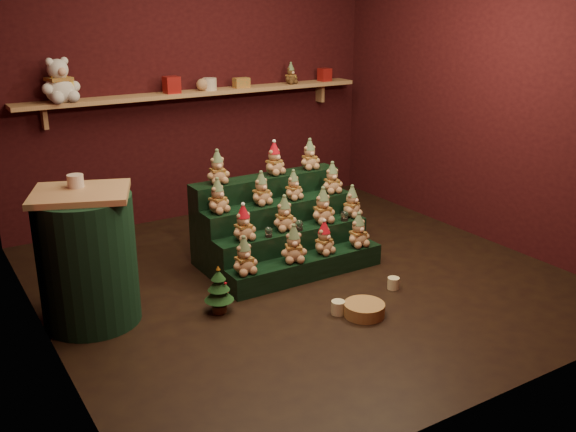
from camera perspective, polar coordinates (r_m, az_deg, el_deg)
ground at (r=5.34m, az=1.16°, el=-5.50°), size 4.00×4.00×0.00m
back_wall at (r=6.72m, az=-8.48°, el=11.82°), size 4.00×0.10×2.80m
front_wall at (r=3.43m, az=20.27°, el=4.16°), size 4.00×0.10×2.80m
left_wall at (r=4.20m, az=-23.08°, el=6.34°), size 0.10×4.00×2.80m
right_wall at (r=6.27m, az=17.48°, el=10.67°), size 0.10×4.00×2.80m
back_shelf at (r=6.58m, az=-7.81°, el=10.76°), size 3.60×0.26×0.24m
riser_tier_front at (r=5.31m, az=1.66°, el=-4.57°), size 1.40×0.22×0.18m
riser_tier_midfront at (r=5.45m, az=0.39°, el=-2.92°), size 1.40×0.22×0.36m
riser_tier_midback at (r=5.59m, az=-0.80°, el=-1.36°), size 1.40×0.22×0.54m
riser_tier_back at (r=5.74m, az=-1.94°, el=0.13°), size 1.40×0.22×0.72m
teddy_0 at (r=4.93m, az=-3.93°, el=-3.53°), size 0.22×0.20×0.29m
teddy_1 at (r=5.14m, az=0.50°, el=-2.47°), size 0.27×0.26×0.30m
teddy_2 at (r=5.31m, az=3.22°, el=-1.95°), size 0.24×0.23×0.28m
teddy_3 at (r=5.49m, az=6.27°, el=-1.24°), size 0.21×0.19×0.29m
teddy_4 at (r=5.11m, az=-3.99°, el=-0.61°), size 0.22×0.20×0.28m
teddy_5 at (r=5.32m, az=-0.33°, el=0.24°), size 0.23×0.21×0.29m
teddy_6 at (r=5.50m, az=3.11°, el=0.94°), size 0.22×0.20×0.30m
teddy_7 at (r=5.68m, az=5.69°, el=1.30°), size 0.25×0.24×0.27m
teddy_8 at (r=5.22m, az=-6.28°, el=1.79°), size 0.25×0.24×0.28m
teddy_9 at (r=5.40m, az=-2.40°, el=2.47°), size 0.23×0.21×0.28m
teddy_10 at (r=5.54m, az=0.48°, el=2.76°), size 0.21×0.20×0.25m
teddy_11 at (r=5.74m, az=3.94°, el=3.40°), size 0.21×0.19×0.27m
teddy_12 at (r=5.40m, az=-6.29°, el=4.34°), size 0.21×0.20×0.28m
teddy_13 at (r=5.65m, az=-1.24°, el=5.13°), size 0.25×0.23×0.28m
teddy_14 at (r=5.83m, az=1.93°, el=5.49°), size 0.20×0.18×0.27m
snow_globe_a at (r=5.19m, az=-1.73°, el=-1.43°), size 0.06×0.06×0.08m
snow_globe_b at (r=5.33m, az=0.99°, el=-0.82°), size 0.07×0.07×0.09m
snow_globe_c at (r=5.59m, az=5.05°, el=0.04°), size 0.07×0.07×0.09m
side_table at (r=4.69m, az=-17.41°, el=-3.61°), size 0.78×0.72×0.97m
table_ornament at (r=4.61m, az=-18.38°, el=2.98°), size 0.11×0.11×0.09m
mini_christmas_tree at (r=4.74m, az=-6.17°, el=-6.52°), size 0.22×0.22×0.37m
mug_left at (r=4.75m, az=4.47°, el=-8.11°), size 0.10×0.10×0.10m
mug_right at (r=5.19m, az=9.35°, el=-5.92°), size 0.09×0.09×0.09m
wicker_basket at (r=4.75m, az=6.79°, el=-8.25°), size 0.39×0.39×0.09m
white_bear at (r=6.09m, az=-19.75°, el=11.78°), size 0.41×0.38×0.49m
brown_bear at (r=7.02m, az=0.25°, el=12.55°), size 0.18×0.17×0.22m
gift_tin_red_a at (r=6.42m, az=-10.30°, el=11.40°), size 0.14×0.14×0.16m
gift_tin_cream at (r=6.58m, az=-6.98°, el=11.56°), size 0.14×0.14×0.12m
gift_tin_red_b at (r=7.28m, az=3.27°, el=12.43°), size 0.12×0.12×0.14m
shelf_plush_ball at (r=6.55m, az=-7.62°, el=11.50°), size 0.12×0.12×0.12m
scarf_gift_box at (r=6.74m, az=-4.17°, el=11.73°), size 0.16×0.10×0.10m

